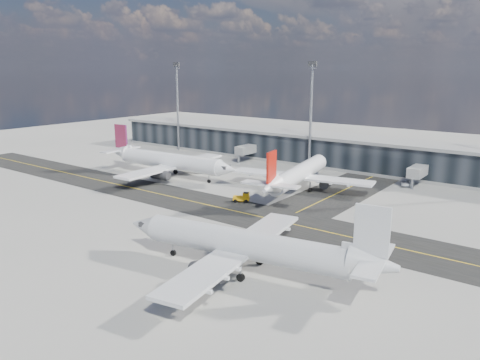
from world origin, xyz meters
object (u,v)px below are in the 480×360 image
at_px(service_van, 406,183).
at_px(airliner_near, 248,246).
at_px(airliner_af, 168,161).
at_px(baggage_tug, 243,197).
at_px(airliner_redtail, 299,174).

bearing_deg(service_van, airliner_near, -110.35).
relative_size(airliner_af, airliner_near, 1.04).
distance_m(airliner_near, service_van, 61.19).
xyz_separation_m(airliner_af, baggage_tug, (29.33, -7.55, -2.99)).
bearing_deg(baggage_tug, airliner_redtail, 136.30).
xyz_separation_m(airliner_redtail, service_van, (18.30, 18.80, -3.13)).
distance_m(airliner_af, baggage_tug, 30.43).
xyz_separation_m(airliner_near, baggage_tug, (-20.96, 27.00, -2.83)).
height_order(airliner_af, airliner_redtail, airliner_af).
xyz_separation_m(airliner_near, service_van, (1.69, 61.09, -3.20)).
xyz_separation_m(baggage_tug, service_van, (22.65, 34.08, -0.37)).
relative_size(airliner_redtail, baggage_tug, 10.57).
distance_m(airliner_redtail, baggage_tug, 16.13).
xyz_separation_m(airliner_af, airliner_redtail, (33.67, 7.74, -0.23)).
bearing_deg(airliner_redtail, service_van, 35.50).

